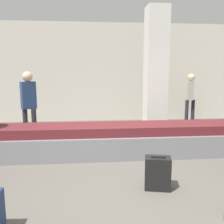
{
  "coord_description": "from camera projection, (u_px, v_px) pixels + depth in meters",
  "views": [
    {
      "loc": [
        -0.45,
        -3.17,
        1.62
      ],
      "look_at": [
        0.0,
        1.57,
        0.85
      ],
      "focal_mm": 40.0,
      "sensor_mm": 36.0,
      "label": 1
    }
  ],
  "objects": [
    {
      "name": "traveler_1",
      "position": [
        29.0,
        101.0,
        5.73
      ],
      "size": [
        0.37,
        0.32,
        1.63
      ],
      "rotation": [
        0.0,
        0.0,
        -2.61
      ],
      "color": "#282833",
      "rests_on": "ground_plane"
    },
    {
      "name": "traveler_0",
      "position": [
        191.0,
        94.0,
        7.84
      ],
      "size": [
        0.31,
        0.36,
        1.57
      ],
      "rotation": [
        0.0,
        0.0,
        -1.96
      ],
      "color": "#282833",
      "rests_on": "ground_plane"
    },
    {
      "name": "pillar",
      "position": [
        156.0,
        73.0,
        6.26
      ],
      "size": [
        0.52,
        0.52,
        3.2
      ],
      "color": "silver",
      "rests_on": "ground_plane"
    },
    {
      "name": "suitcase_1",
      "position": [
        158.0,
        173.0,
        3.47
      ],
      "size": [
        0.39,
        0.29,
        0.49
      ],
      "rotation": [
        0.0,
        0.0,
        -0.22
      ],
      "color": "black",
      "rests_on": "ground_plane"
    },
    {
      "name": "ground_plane",
      "position": [
        123.0,
        191.0,
        3.42
      ],
      "size": [
        18.0,
        18.0,
        0.0
      ],
      "primitive_type": "plane",
      "color": "#59544C"
    },
    {
      "name": "carousel",
      "position": [
        112.0,
        140.0,
        4.92
      ],
      "size": [
        7.64,
        0.88,
        0.6
      ],
      "color": "gray",
      "rests_on": "ground_plane"
    },
    {
      "name": "back_wall",
      "position": [
        102.0,
        73.0,
        8.24
      ],
      "size": [
        18.0,
        0.06,
        3.2
      ],
      "color": "beige",
      "rests_on": "ground_plane"
    }
  ]
}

